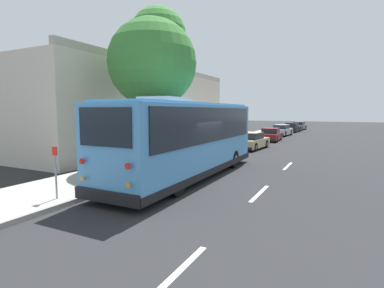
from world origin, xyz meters
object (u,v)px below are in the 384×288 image
object	(u,v)px
parked_sedan_silver	(282,130)
sign_post_near	(56,172)
parked_sedan_tan	(251,141)
sign_post_far	(95,171)
parked_sedan_gray	(299,126)
street_tree	(154,57)
shuttle_bus	(188,136)
parked_sedan_maroon	(271,135)
parked_sedan_black	(292,128)

from	to	relation	value
parked_sedan_silver	sign_post_near	distance (m)	30.39
parked_sedan_tan	sign_post_far	bearing A→B (deg)	177.94
parked_sedan_gray	street_tree	size ratio (longest dim) A/B	0.57
shuttle_bus	parked_sedan_maroon	distance (m)	18.27
shuttle_bus	street_tree	bearing A→B (deg)	62.11
sign_post_far	parked_sedan_maroon	bearing A→B (deg)	-4.31
parked_sedan_maroon	parked_sedan_silver	world-z (taller)	parked_sedan_silver
street_tree	sign_post_near	distance (m)	8.25
parked_sedan_black	street_tree	bearing A→B (deg)	-179.85
street_tree	parked_sedan_silver	bearing A→B (deg)	-5.48
shuttle_bus	parked_sedan_gray	distance (m)	37.62
shuttle_bus	parked_sedan_maroon	world-z (taller)	shuttle_bus
shuttle_bus	parked_sedan_silver	bearing A→B (deg)	1.38
shuttle_bus	parked_sedan_gray	world-z (taller)	shuttle_bus
shuttle_bus	sign_post_near	bearing A→B (deg)	159.85
sign_post_far	parked_sedan_gray	bearing A→B (deg)	-2.50
sign_post_far	parked_sedan_black	bearing A→B (deg)	-2.59
parked_sedan_black	sign_post_near	size ratio (longest dim) A/B	2.59
parked_sedan_tan	parked_sedan_black	size ratio (longest dim) A/B	0.99
shuttle_bus	parked_sedan_silver	xyz separation A→B (m)	(25.06, 0.50, -1.23)
shuttle_bus	parked_sedan_black	xyz separation A→B (m)	(32.02, 0.36, -1.25)
parked_sedan_silver	sign_post_near	bearing A→B (deg)	-178.32
shuttle_bus	sign_post_near	distance (m)	5.70
parked_sedan_tan	street_tree	distance (m)	11.13
parked_sedan_maroon	sign_post_far	bearing A→B (deg)	172.73
parked_sedan_maroon	parked_sedan_black	world-z (taller)	parked_sedan_black
shuttle_bus	parked_sedan_black	world-z (taller)	shuttle_bus
parked_sedan_silver	parked_sedan_black	size ratio (longest dim) A/B	1.08
sign_post_near	sign_post_far	xyz separation A→B (m)	(1.66, 0.00, -0.27)
sign_post_far	street_tree	bearing A→B (deg)	8.84
parked_sedan_black	street_tree	world-z (taller)	street_tree
parked_sedan_maroon	sign_post_near	bearing A→B (deg)	173.03
parked_sedan_black	street_tree	distance (m)	31.05
parked_sedan_black	sign_post_near	xyz separation A→B (m)	(-37.30, 1.61, 0.41)
parked_sedan_tan	sign_post_near	bearing A→B (deg)	178.61
parked_sedan_maroon	street_tree	xyz separation A→B (m)	(-16.75, 2.44, 5.09)
parked_sedan_tan	sign_post_far	size ratio (longest dim) A/B	3.61
parked_sedan_gray	sign_post_far	bearing A→B (deg)	-178.79
parked_sedan_silver	parked_sedan_tan	bearing A→B (deg)	-174.60
parked_sedan_silver	parked_sedan_black	distance (m)	6.96
parked_sedan_black	sign_post_near	bearing A→B (deg)	-177.82
shuttle_bus	sign_post_near	xyz separation A→B (m)	(-5.29, 1.97, -0.83)
parked_sedan_tan	parked_sedan_black	world-z (taller)	parked_sedan_tan
parked_sedan_silver	parked_sedan_black	xyz separation A→B (m)	(6.96, -0.14, -0.02)
parked_sedan_tan	parked_sedan_silver	distance (m)	14.00
sign_post_near	shuttle_bus	bearing A→B (deg)	-20.39
parked_sedan_silver	sign_post_far	size ratio (longest dim) A/B	3.96
parked_sedan_tan	parked_sedan_maroon	bearing A→B (deg)	4.93
parked_sedan_maroon	parked_sedan_silver	xyz separation A→B (m)	(6.83, 0.18, 0.03)
parked_sedan_maroon	parked_sedan_silver	size ratio (longest dim) A/B	0.95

